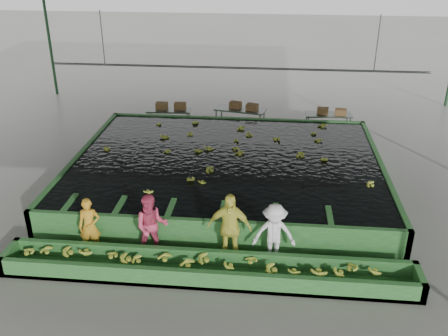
# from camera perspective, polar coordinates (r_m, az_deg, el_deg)

# --- Properties ---
(ground) EXTENTS (80.00, 80.00, 0.00)m
(ground) POSITION_cam_1_polar(r_m,az_deg,el_deg) (15.31, -0.19, -4.18)
(ground) COLOR slate
(ground) RESTS_ON ground
(shed_roof) EXTENTS (20.00, 22.00, 0.04)m
(shed_roof) POSITION_cam_1_polar(r_m,az_deg,el_deg) (13.57, -0.22, 14.53)
(shed_roof) COLOR gray
(shed_roof) RESTS_ON shed_posts
(shed_posts) EXTENTS (20.00, 22.00, 5.00)m
(shed_posts) POSITION_cam_1_polar(r_m,az_deg,el_deg) (14.25, -0.20, 4.61)
(shed_posts) COLOR #1D4023
(shed_posts) RESTS_ON ground
(flotation_tank) EXTENTS (10.00, 8.00, 0.90)m
(flotation_tank) POSITION_cam_1_polar(r_m,az_deg,el_deg) (16.43, 0.35, -0.25)
(flotation_tank) COLOR #2C652B
(flotation_tank) RESTS_ON ground
(tank_water) EXTENTS (9.70, 7.70, 0.00)m
(tank_water) POSITION_cam_1_polar(r_m,az_deg,el_deg) (16.26, 0.35, 1.02)
(tank_water) COLOR black
(tank_water) RESTS_ON flotation_tank
(sorting_trough) EXTENTS (10.00, 1.00, 0.50)m
(sorting_trough) POSITION_cam_1_polar(r_m,az_deg,el_deg) (12.17, -1.97, -11.47)
(sorting_trough) COLOR #2C652B
(sorting_trough) RESTS_ON ground
(cableway_rail) EXTENTS (0.08, 0.08, 14.00)m
(cableway_rail) POSITION_cam_1_polar(r_m,az_deg,el_deg) (18.86, 1.39, 11.37)
(cableway_rail) COLOR #59605B
(cableway_rail) RESTS_ON shed_roof
(rail_hanger_left) EXTENTS (0.04, 0.04, 2.00)m
(rail_hanger_left) POSITION_cam_1_polar(r_m,az_deg,el_deg) (19.66, -13.74, 14.24)
(rail_hanger_left) COLOR #59605B
(rail_hanger_left) RESTS_ON shed_roof
(rail_hanger_right) EXTENTS (0.04, 0.04, 2.00)m
(rail_hanger_right) POSITION_cam_1_polar(r_m,az_deg,el_deg) (18.94, 17.12, 13.46)
(rail_hanger_right) COLOR #59605B
(rail_hanger_right) RESTS_ON shed_roof
(worker_a) EXTENTS (0.61, 0.46, 1.53)m
(worker_a) POSITION_cam_1_polar(r_m,az_deg,el_deg) (13.24, -15.10, -6.43)
(worker_a) COLOR gold
(worker_a) RESTS_ON ground
(worker_b) EXTENTS (0.96, 0.82, 1.72)m
(worker_b) POSITION_cam_1_polar(r_m,az_deg,el_deg) (12.73, -8.27, -6.60)
(worker_b) COLOR #CE3F61
(worker_b) RESTS_ON ground
(worker_c) EXTENTS (1.12, 0.50, 1.88)m
(worker_c) POSITION_cam_1_polar(r_m,az_deg,el_deg) (12.40, 0.60, -6.84)
(worker_c) COLOR #E4E04C
(worker_c) RESTS_ON ground
(worker_d) EXTENTS (1.08, 0.65, 1.64)m
(worker_d) POSITION_cam_1_polar(r_m,az_deg,el_deg) (12.43, 5.75, -7.55)
(worker_d) COLOR white
(worker_d) RESTS_ON ground
(packing_table_left) EXTENTS (1.86, 0.82, 0.83)m
(packing_table_left) POSITION_cam_1_polar(r_m,az_deg,el_deg) (21.29, -6.28, 5.60)
(packing_table_left) COLOR #59605B
(packing_table_left) RESTS_ON ground
(packing_table_mid) EXTENTS (2.20, 1.24, 0.94)m
(packing_table_mid) POSITION_cam_1_polar(r_m,az_deg,el_deg) (20.95, 1.86, 5.58)
(packing_table_mid) COLOR #59605B
(packing_table_mid) RESTS_ON ground
(packing_table_right) EXTENTS (1.90, 0.85, 0.85)m
(packing_table_right) POSITION_cam_1_polar(r_m,az_deg,el_deg) (21.03, 11.76, 4.99)
(packing_table_right) COLOR #59605B
(packing_table_right) RESTS_ON ground
(box_stack_left) EXTENTS (1.28, 0.42, 0.27)m
(box_stack_left) POSITION_cam_1_polar(r_m,az_deg,el_deg) (21.22, -6.07, 6.73)
(box_stack_left) COLOR brown
(box_stack_left) RESTS_ON packing_table_left
(box_stack_mid) EXTENTS (1.25, 0.67, 0.26)m
(box_stack_mid) POSITION_cam_1_polar(r_m,az_deg,el_deg) (20.76, 2.26, 6.77)
(box_stack_mid) COLOR brown
(box_stack_mid) RESTS_ON packing_table_mid
(box_stack_right) EXTENTS (1.19, 0.44, 0.25)m
(box_stack_right) POSITION_cam_1_polar(r_m,az_deg,el_deg) (20.86, 12.17, 6.02)
(box_stack_right) COLOR brown
(box_stack_right) RESTS_ON packing_table_right
(floating_bananas) EXTENTS (9.30, 6.34, 0.13)m
(floating_bananas) POSITION_cam_1_polar(r_m,az_deg,el_deg) (16.99, 0.61, 2.12)
(floating_bananas) COLOR #95A62C
(floating_bananas) RESTS_ON tank_water
(trough_bananas) EXTENTS (8.34, 0.56, 0.11)m
(trough_bananas) POSITION_cam_1_polar(r_m,az_deg,el_deg) (12.08, -1.98, -10.90)
(trough_bananas) COLOR #95A62C
(trough_bananas) RESTS_ON sorting_trough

